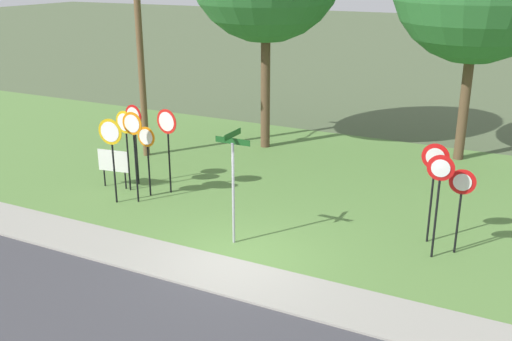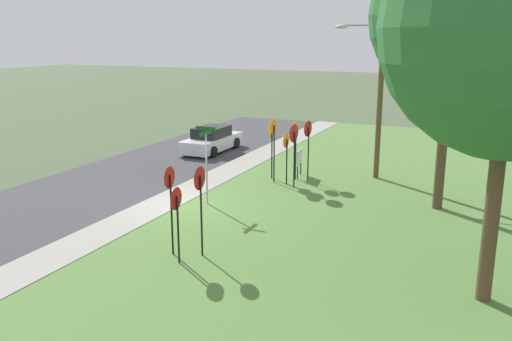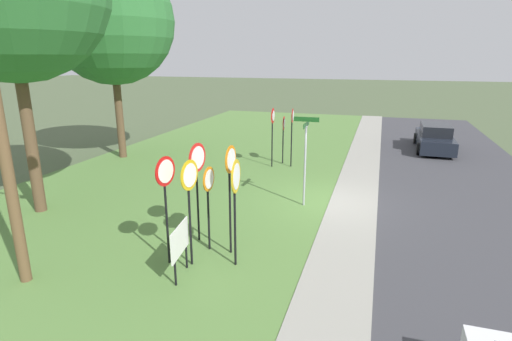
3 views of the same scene
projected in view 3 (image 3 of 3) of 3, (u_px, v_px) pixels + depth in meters
ground_plane at (329, 203)px, 13.94m from camera, size 160.00×160.00×0.00m
road_asphalt at (484, 219)px, 12.58m from camera, size 44.00×6.40×0.01m
sidewalk_strip at (353, 205)px, 13.71m from camera, size 44.00×1.60×0.06m
grass_median at (174, 187)px, 15.64m from camera, size 44.00×12.00×0.04m
stop_sign_near_left at (231, 177)px, 9.79m from camera, size 0.68×0.09×2.81m
stop_sign_near_right at (236, 189)px, 9.20m from camera, size 0.78×0.12×2.62m
stop_sign_far_left at (190, 190)px, 9.24m from camera, size 0.71×0.11×2.60m
stop_sign_far_center at (209, 191)px, 10.09m from camera, size 0.63×0.09×2.22m
stop_sign_far_right at (197, 170)px, 10.51m from camera, size 0.76×0.13×2.71m
stop_sign_center_tall at (166, 187)px, 9.30m from camera, size 0.70×0.13×2.67m
yield_sign_near_left at (292, 124)px, 17.90m from camera, size 0.64×0.11×2.65m
yield_sign_near_right at (273, 123)px, 17.87m from camera, size 0.68×0.10×2.67m
yield_sign_far_left at (284, 129)px, 18.55m from camera, size 0.64×0.11×2.21m
street_name_post at (305, 154)px, 13.16m from camera, size 0.96×0.82×2.99m
notice_board at (180, 243)px, 9.00m from camera, size 1.09×0.19×1.25m
oak_tree_right at (111, 21)px, 18.46m from camera, size 5.79×5.79×9.30m
parked_sedan_distant at (435, 138)px, 21.70m from camera, size 4.71×1.95×1.39m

